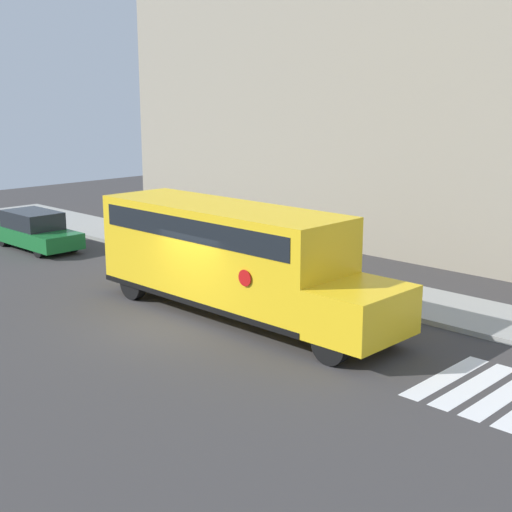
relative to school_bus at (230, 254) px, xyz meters
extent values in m
plane|color=#3A3838|center=(-0.35, -1.86, -1.81)|extent=(60.00, 60.00, 0.00)
cube|color=#9E9E99|center=(-0.35, 4.64, -1.74)|extent=(44.00, 3.00, 0.15)
cube|color=#9E937F|center=(-0.35, 11.14, 4.27)|extent=(32.00, 4.00, 12.16)
cube|color=white|center=(6.98, 0.14, -1.81)|extent=(0.50, 3.20, 0.01)
cube|color=white|center=(7.68, 0.14, -1.81)|extent=(0.50, 3.20, 0.01)
cube|color=white|center=(8.38, 0.14, -1.81)|extent=(0.50, 3.20, 0.01)
cube|color=yellow|center=(-0.39, 0.00, 0.00)|extent=(8.25, 2.50, 2.73)
cube|color=yellow|center=(4.67, 0.00, -0.74)|extent=(1.86, 2.50, 1.25)
cube|color=black|center=(-0.39, 0.00, -1.28)|extent=(8.25, 2.54, 0.16)
cube|color=black|center=(-0.39, 0.00, 0.82)|extent=(7.59, 2.53, 0.64)
cylinder|color=red|center=(1.88, -1.29, -0.13)|extent=(0.44, 0.02, 0.44)
cylinder|color=black|center=(4.57, 1.08, -1.31)|extent=(1.00, 0.30, 1.00)
cylinder|color=black|center=(4.57, -1.08, -1.31)|extent=(1.00, 0.30, 1.00)
cylinder|color=black|center=(-3.31, 1.08, -1.31)|extent=(1.00, 0.30, 1.00)
cylinder|color=black|center=(-3.31, -1.08, -1.31)|extent=(1.00, 0.30, 1.00)
cube|color=#196B2D|center=(-12.14, 0.51, -1.28)|extent=(4.57, 1.74, 0.63)
cube|color=#1E2328|center=(-12.41, 0.51, -0.61)|extent=(2.56, 1.60, 0.70)
cylinder|color=black|center=(-10.63, 1.26, -1.49)|extent=(0.64, 0.22, 0.64)
cylinder|color=black|center=(-10.63, -0.24, -1.49)|extent=(0.64, 0.22, 0.64)
cylinder|color=black|center=(-13.65, 1.26, -1.49)|extent=(0.64, 0.22, 0.64)
cylinder|color=black|center=(-13.65, -0.24, -1.49)|extent=(0.64, 0.22, 0.64)
camera|label=1|loc=(14.51, -13.80, 4.57)|focal=50.00mm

